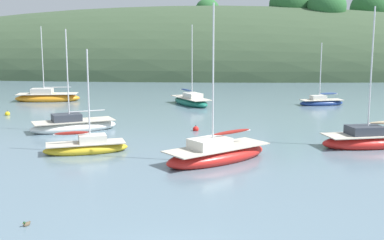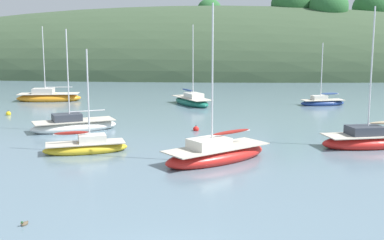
{
  "view_description": "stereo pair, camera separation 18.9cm",
  "coord_description": "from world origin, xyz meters",
  "px_view_note": "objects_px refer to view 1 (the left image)",
  "views": [
    {
      "loc": [
        1.49,
        -13.13,
        6.73
      ],
      "look_at": [
        0.0,
        20.0,
        1.2
      ],
      "focal_mm": 45.91,
      "sensor_mm": 36.0,
      "label": 1
    },
    {
      "loc": [
        1.68,
        -13.13,
        6.73
      ],
      "look_at": [
        0.0,
        20.0,
        1.2
      ],
      "focal_mm": 45.91,
      "sensor_mm": 36.0,
      "label": 2
    }
  ],
  "objects_px": {
    "sailboat_white_near": "(191,101)",
    "sailboat_black_sloop": "(73,126)",
    "sailboat_orange_cutter": "(47,97)",
    "duck_lone_right": "(27,224)",
    "mooring_buoy_channel": "(196,129)",
    "mooring_buoy_inner": "(7,114)",
    "sailboat_navy_dinghy": "(321,102)",
    "sailboat_grey_yawl": "(371,140)",
    "sailboat_cream_ketch": "(87,147)",
    "sailboat_blue_center": "(217,154)"
  },
  "relations": [
    {
      "from": "sailboat_white_near",
      "to": "sailboat_black_sloop",
      "type": "relative_size",
      "value": 1.09
    },
    {
      "from": "sailboat_blue_center",
      "to": "sailboat_orange_cutter",
      "type": "distance_m",
      "value": 31.48
    },
    {
      "from": "sailboat_cream_ketch",
      "to": "mooring_buoy_inner",
      "type": "distance_m",
      "value": 17.52
    },
    {
      "from": "sailboat_grey_yawl",
      "to": "mooring_buoy_channel",
      "type": "bearing_deg",
      "value": 156.71
    },
    {
      "from": "mooring_buoy_channel",
      "to": "duck_lone_right",
      "type": "relative_size",
      "value": 1.28
    },
    {
      "from": "sailboat_blue_center",
      "to": "sailboat_black_sloop",
      "type": "bearing_deg",
      "value": 140.71
    },
    {
      "from": "sailboat_blue_center",
      "to": "sailboat_orange_cutter",
      "type": "relative_size",
      "value": 1.07
    },
    {
      "from": "sailboat_white_near",
      "to": "sailboat_navy_dinghy",
      "type": "relative_size",
      "value": 1.28
    },
    {
      "from": "sailboat_cream_ketch",
      "to": "sailboat_grey_yawl",
      "type": "height_order",
      "value": "sailboat_grey_yawl"
    },
    {
      "from": "sailboat_black_sloop",
      "to": "duck_lone_right",
      "type": "distance_m",
      "value": 18.74
    },
    {
      "from": "sailboat_white_near",
      "to": "sailboat_grey_yawl",
      "type": "bearing_deg",
      "value": -57.23
    },
    {
      "from": "sailboat_cream_ketch",
      "to": "duck_lone_right",
      "type": "bearing_deg",
      "value": -86.12
    },
    {
      "from": "sailboat_black_sloop",
      "to": "mooring_buoy_channel",
      "type": "distance_m",
      "value": 9.03
    },
    {
      "from": "mooring_buoy_channel",
      "to": "mooring_buoy_inner",
      "type": "bearing_deg",
      "value": 158.68
    },
    {
      "from": "duck_lone_right",
      "to": "mooring_buoy_inner",
      "type": "bearing_deg",
      "value": 114.31
    },
    {
      "from": "sailboat_blue_center",
      "to": "duck_lone_right",
      "type": "relative_size",
      "value": 20.84
    },
    {
      "from": "sailboat_blue_center",
      "to": "sailboat_orange_cutter",
      "type": "bearing_deg",
      "value": 125.5
    },
    {
      "from": "mooring_buoy_inner",
      "to": "sailboat_black_sloop",
      "type": "bearing_deg",
      "value": -41.55
    },
    {
      "from": "sailboat_orange_cutter",
      "to": "sailboat_grey_yawl",
      "type": "height_order",
      "value": "sailboat_grey_yawl"
    },
    {
      "from": "sailboat_orange_cutter",
      "to": "sailboat_grey_yawl",
      "type": "relative_size",
      "value": 0.93
    },
    {
      "from": "sailboat_blue_center",
      "to": "duck_lone_right",
      "type": "xyz_separation_m",
      "value": [
        -6.96,
        -9.8,
        -0.36
      ]
    },
    {
      "from": "sailboat_orange_cutter",
      "to": "mooring_buoy_inner",
      "type": "height_order",
      "value": "sailboat_orange_cutter"
    },
    {
      "from": "sailboat_blue_center",
      "to": "mooring_buoy_inner",
      "type": "xyz_separation_m",
      "value": [
        -18.44,
        15.63,
        -0.29
      ]
    },
    {
      "from": "sailboat_black_sloop",
      "to": "mooring_buoy_inner",
      "type": "relative_size",
      "value": 14.12
    },
    {
      "from": "sailboat_white_near",
      "to": "mooring_buoy_inner",
      "type": "xyz_separation_m",
      "value": [
        -15.92,
        -7.61,
        -0.26
      ]
    },
    {
      "from": "sailboat_blue_center",
      "to": "sailboat_grey_yawl",
      "type": "height_order",
      "value": "sailboat_grey_yawl"
    },
    {
      "from": "sailboat_orange_cutter",
      "to": "sailboat_navy_dinghy",
      "type": "bearing_deg",
      "value": -3.84
    },
    {
      "from": "sailboat_black_sloop",
      "to": "sailboat_grey_yawl",
      "type": "relative_size",
      "value": 0.86
    },
    {
      "from": "sailboat_black_sloop",
      "to": "duck_lone_right",
      "type": "xyz_separation_m",
      "value": [
        3.55,
        -18.4,
        -0.33
      ]
    },
    {
      "from": "sailboat_black_sloop",
      "to": "sailboat_cream_ketch",
      "type": "bearing_deg",
      "value": -67.97
    },
    {
      "from": "sailboat_grey_yawl",
      "to": "mooring_buoy_inner",
      "type": "bearing_deg",
      "value": 157.88
    },
    {
      "from": "sailboat_orange_cutter",
      "to": "sailboat_black_sloop",
      "type": "distance_m",
      "value": 18.71
    },
    {
      "from": "sailboat_white_near",
      "to": "mooring_buoy_channel",
      "type": "height_order",
      "value": "sailboat_white_near"
    },
    {
      "from": "mooring_buoy_inner",
      "to": "duck_lone_right",
      "type": "bearing_deg",
      "value": -65.69
    },
    {
      "from": "sailboat_orange_cutter",
      "to": "sailboat_black_sloop",
      "type": "xyz_separation_m",
      "value": [
        7.76,
        -17.03,
        -0.03
      ]
    },
    {
      "from": "sailboat_black_sloop",
      "to": "sailboat_navy_dinghy",
      "type": "relative_size",
      "value": 1.18
    },
    {
      "from": "sailboat_blue_center",
      "to": "sailboat_cream_ketch",
      "type": "relative_size",
      "value": 1.4
    },
    {
      "from": "sailboat_orange_cutter",
      "to": "duck_lone_right",
      "type": "height_order",
      "value": "sailboat_orange_cutter"
    },
    {
      "from": "sailboat_orange_cutter",
      "to": "sailboat_navy_dinghy",
      "type": "height_order",
      "value": "sailboat_orange_cutter"
    },
    {
      "from": "mooring_buoy_channel",
      "to": "sailboat_navy_dinghy",
      "type": "bearing_deg",
      "value": 50.09
    },
    {
      "from": "sailboat_orange_cutter",
      "to": "mooring_buoy_channel",
      "type": "distance_m",
      "value": 23.62
    },
    {
      "from": "sailboat_cream_ketch",
      "to": "sailboat_grey_yawl",
      "type": "distance_m",
      "value": 17.66
    },
    {
      "from": "sailboat_blue_center",
      "to": "duck_lone_right",
      "type": "bearing_deg",
      "value": -125.39
    },
    {
      "from": "sailboat_white_near",
      "to": "sailboat_orange_cutter",
      "type": "height_order",
      "value": "sailboat_white_near"
    },
    {
      "from": "sailboat_white_near",
      "to": "sailboat_black_sloop",
      "type": "height_order",
      "value": "sailboat_white_near"
    },
    {
      "from": "sailboat_blue_center",
      "to": "sailboat_orange_cutter",
      "type": "xyz_separation_m",
      "value": [
        -18.28,
        25.63,
        -0.0
      ]
    },
    {
      "from": "mooring_buoy_inner",
      "to": "sailboat_grey_yawl",
      "type": "bearing_deg",
      "value": -22.12
    },
    {
      "from": "sailboat_orange_cutter",
      "to": "sailboat_grey_yawl",
      "type": "xyz_separation_m",
      "value": [
        28.02,
        -21.45,
        -0.0
      ]
    },
    {
      "from": "mooring_buoy_channel",
      "to": "sailboat_cream_ketch",
      "type": "bearing_deg",
      "value": -130.75
    },
    {
      "from": "sailboat_black_sloop",
      "to": "mooring_buoy_inner",
      "type": "distance_m",
      "value": 10.6
    }
  ]
}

